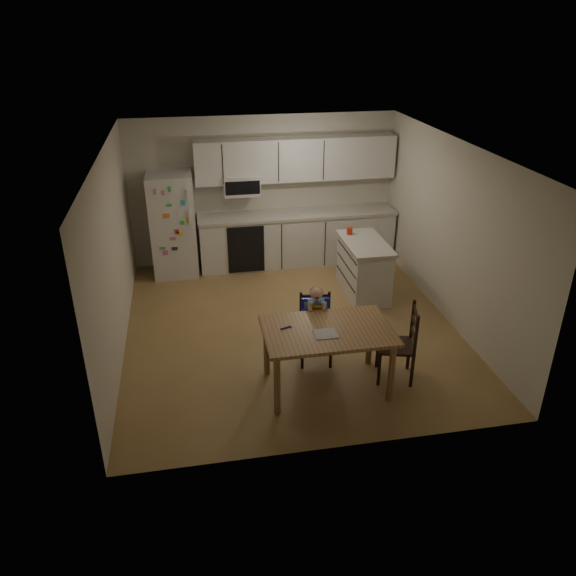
{
  "coord_description": "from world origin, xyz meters",
  "views": [
    {
      "loc": [
        -1.28,
        -6.73,
        3.96
      ],
      "look_at": [
        -0.19,
        -0.87,
        1.03
      ],
      "focal_mm": 35.0,
      "sensor_mm": 36.0,
      "label": 1
    }
  ],
  "objects_px": {
    "dining_table": "(327,337)",
    "chair_booster": "(316,315)",
    "refrigerator": "(173,225)",
    "red_cup": "(350,231)",
    "kitchen_island": "(364,268)",
    "chair_side": "(405,339)"
  },
  "relations": [
    {
      "from": "kitchen_island",
      "to": "dining_table",
      "type": "xyz_separation_m",
      "value": [
        -1.15,
        -2.28,
        0.24
      ]
    },
    {
      "from": "chair_booster",
      "to": "refrigerator",
      "type": "bearing_deg",
      "value": 127.33
    },
    {
      "from": "dining_table",
      "to": "chair_booster",
      "type": "relative_size",
      "value": 1.41
    },
    {
      "from": "chair_booster",
      "to": "dining_table",
      "type": "bearing_deg",
      "value": -82.76
    },
    {
      "from": "red_cup",
      "to": "chair_booster",
      "type": "xyz_separation_m",
      "value": [
        -1.0,
        -2.02,
        -0.3
      ]
    },
    {
      "from": "chair_booster",
      "to": "chair_side",
      "type": "relative_size",
      "value": 1.08
    },
    {
      "from": "kitchen_island",
      "to": "chair_side",
      "type": "distance_m",
      "value": 2.26
    },
    {
      "from": "refrigerator",
      "to": "chair_booster",
      "type": "relative_size",
      "value": 1.65
    },
    {
      "from": "refrigerator",
      "to": "chair_side",
      "type": "relative_size",
      "value": 1.79
    },
    {
      "from": "dining_table",
      "to": "chair_side",
      "type": "height_order",
      "value": "chair_side"
    },
    {
      "from": "kitchen_island",
      "to": "chair_booster",
      "type": "relative_size",
      "value": 1.14
    },
    {
      "from": "refrigerator",
      "to": "kitchen_island",
      "type": "bearing_deg",
      "value": -25.22
    },
    {
      "from": "dining_table",
      "to": "chair_side",
      "type": "bearing_deg",
      "value": 1.48
    },
    {
      "from": "refrigerator",
      "to": "red_cup",
      "type": "distance_m",
      "value": 2.88
    },
    {
      "from": "refrigerator",
      "to": "dining_table",
      "type": "height_order",
      "value": "refrigerator"
    },
    {
      "from": "red_cup",
      "to": "chair_side",
      "type": "bearing_deg",
      "value": -91.41
    },
    {
      "from": "red_cup",
      "to": "chair_side",
      "type": "height_order",
      "value": "red_cup"
    },
    {
      "from": "refrigerator",
      "to": "chair_booster",
      "type": "bearing_deg",
      "value": -60.46
    },
    {
      "from": "kitchen_island",
      "to": "dining_table",
      "type": "distance_m",
      "value": 2.56
    },
    {
      "from": "refrigerator",
      "to": "chair_side",
      "type": "height_order",
      "value": "refrigerator"
    },
    {
      "from": "chair_booster",
      "to": "red_cup",
      "type": "bearing_deg",
      "value": 71.44
    },
    {
      "from": "refrigerator",
      "to": "kitchen_island",
      "type": "relative_size",
      "value": 1.45
    }
  ]
}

